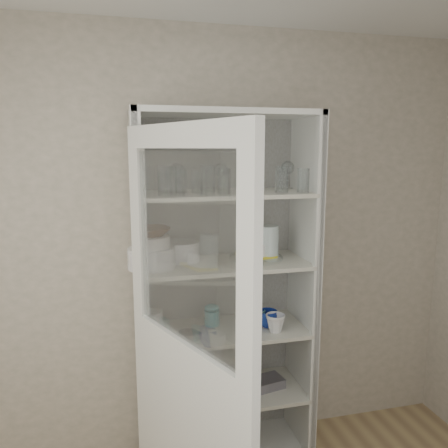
{
  "coord_description": "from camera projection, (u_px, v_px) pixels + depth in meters",
  "views": [
    {
      "loc": [
        -0.37,
        -1.07,
        1.9
      ],
      "look_at": [
        0.2,
        1.27,
        1.48
      ],
      "focal_mm": 35.0,
      "sensor_mm": 36.0,
      "label": 1
    }
  ],
  "objects": [
    {
      "name": "white_canister",
      "position": [
        153.0,
        323.0,
        2.46
      ],
      "size": [
        0.15,
        0.15,
        0.13
      ],
      "primitive_type": "cylinder",
      "rotation": [
        0.0,
        0.0,
        0.4
      ],
      "color": "white",
      "rests_on": "shelf_mugs"
    },
    {
      "name": "terracotta_bowl",
      "position": [
        151.0,
        232.0,
        2.33
      ],
      "size": [
        0.23,
        0.23,
        0.05
      ],
      "primitive_type": "imported",
      "rotation": [
        0.0,
        0.0,
        0.17
      ],
      "color": "#462513",
      "rests_on": "cream_bowl"
    },
    {
      "name": "measuring_cups",
      "position": [
        188.0,
        335.0,
        2.4
      ],
      "size": [
        0.11,
        0.11,
        0.04
      ],
      "primitive_type": "cylinder",
      "color": "#ACADB0",
      "rests_on": "shelf_mugs"
    },
    {
      "name": "glass_platter",
      "position": [
        256.0,
        258.0,
        2.54
      ],
      "size": [
        0.39,
        0.39,
        0.02
      ],
      "primitive_type": "cylinder",
      "rotation": [
        0.0,
        0.0,
        0.32
      ],
      "color": "silver",
      "rests_on": "shelf_plates"
    },
    {
      "name": "white_ramekin",
      "position": [
        256.0,
        249.0,
        2.53
      ],
      "size": [
        0.19,
        0.19,
        0.07
      ],
      "primitive_type": "cylinder",
      "rotation": [
        0.0,
        0.0,
        0.31
      ],
      "color": "white",
      "rests_on": "yellow_trivet"
    },
    {
      "name": "tumbler_6",
      "position": [
        303.0,
        180.0,
        2.37
      ],
      "size": [
        0.07,
        0.07,
        0.13
      ],
      "primitive_type": "cylinder",
      "rotation": [
        0.0,
        0.0,
        0.09
      ],
      "color": "silver",
      "rests_on": "shelf_glass"
    },
    {
      "name": "teal_jar",
      "position": [
        212.0,
        316.0,
        2.59
      ],
      "size": [
        0.09,
        0.09,
        0.11
      ],
      "color": "teal",
      "rests_on": "shelf_mugs"
    },
    {
      "name": "mug_blue",
      "position": [
        268.0,
        319.0,
        2.57
      ],
      "size": [
        0.14,
        0.14,
        0.1
      ],
      "primitive_type": "imported",
      "rotation": [
        0.0,
        0.0,
        0.16
      ],
      "color": "navy",
      "rests_on": "shelf_mugs"
    },
    {
      "name": "pantry_cabinet",
      "position": [
        222.0,
        311.0,
        2.6
      ],
      "size": [
        1.0,
        0.45,
        2.1
      ],
      "color": "silver",
      "rests_on": "floor"
    },
    {
      "name": "wall_back",
      "position": [
        183.0,
        248.0,
        2.65
      ],
      "size": [
        3.6,
        0.02,
        2.6
      ],
      "primitive_type": "cube",
      "color": "#A19A86",
      "rests_on": "ground"
    },
    {
      "name": "grey_bowl_stack",
      "position": [
        268.0,
        243.0,
        2.53
      ],
      "size": [
        0.12,
        0.12,
        0.2
      ],
      "primitive_type": "cylinder",
      "color": "silver",
      "rests_on": "shelf_plates"
    },
    {
      "name": "tumbler_0",
      "position": [
        177.0,
        181.0,
        2.23
      ],
      "size": [
        0.09,
        0.09,
        0.15
      ],
      "primitive_type": "cylinder",
      "rotation": [
        0.0,
        0.0,
        -0.3
      ],
      "color": "silver",
      "rests_on": "shelf_glass"
    },
    {
      "name": "tumbler_2",
      "position": [
        208.0,
        180.0,
        2.23
      ],
      "size": [
        0.1,
        0.1,
        0.15
      ],
      "primitive_type": "cylinder",
      "rotation": [
        0.0,
        0.0,
        -0.31
      ],
      "color": "silver",
      "rests_on": "shelf_glass"
    },
    {
      "name": "goblet_2",
      "position": [
        219.0,
        176.0,
        2.52
      ],
      "size": [
        0.07,
        0.07,
        0.16
      ],
      "primitive_type": null,
      "color": "silver",
      "rests_on": "shelf_glass"
    },
    {
      "name": "cream_dish",
      "position": [
        211.0,
        388.0,
        2.59
      ],
      "size": [
        0.24,
        0.24,
        0.07
      ],
      "primitive_type": "imported",
      "rotation": [
        0.0,
        0.0,
        0.18
      ],
      "color": "white",
      "rests_on": "shelf_bot"
    },
    {
      "name": "tumbler_8",
      "position": [
        164.0,
        180.0,
        2.32
      ],
      "size": [
        0.07,
        0.07,
        0.14
      ],
      "primitive_type": "cylinder",
      "rotation": [
        0.0,
        0.0,
        0.0
      ],
      "color": "silver",
      "rests_on": "shelf_glass"
    },
    {
      "name": "goblet_3",
      "position": [
        287.0,
        174.0,
        2.59
      ],
      "size": [
        0.08,
        0.08,
        0.18
      ],
      "primitive_type": null,
      "color": "silver",
      "rests_on": "shelf_glass"
    },
    {
      "name": "tumbler_9",
      "position": [
        197.0,
        181.0,
        2.35
      ],
      "size": [
        0.07,
        0.07,
        0.13
      ],
      "primitive_type": "cylinder",
      "rotation": [
        0.0,
        0.0,
        -0.08
      ],
      "color": "silver",
      "rests_on": "shelf_glass"
    },
    {
      "name": "tumbler_7",
      "position": [
        181.0,
        181.0,
        2.35
      ],
      "size": [
        0.08,
        0.08,
        0.13
      ],
      "primitive_type": "cylinder",
      "rotation": [
        0.0,
        0.0,
        0.26
      ],
      "color": "silver",
      "rests_on": "shelf_glass"
    },
    {
      "name": "cream_bowl",
      "position": [
        151.0,
        242.0,
        2.34
      ],
      "size": [
        0.22,
        0.22,
        0.06
      ],
      "primitive_type": "cylinder",
      "rotation": [
        0.0,
        0.0,
        -0.1
      ],
      "color": "white",
      "rests_on": "plate_stack_front"
    },
    {
      "name": "goblet_1",
      "position": [
        177.0,
        176.0,
        2.42
      ],
      "size": [
        0.08,
        0.08,
        0.17
      ],
      "primitive_type": null,
      "color": "silver",
      "rests_on": "shelf_glass"
    },
    {
      "name": "goblet_0",
      "position": [
        181.0,
        177.0,
        2.45
      ],
      "size": [
        0.07,
        0.07,
        0.15
      ],
      "primitive_type": null,
      "color": "silver",
      "rests_on": "shelf_glass"
    },
    {
      "name": "yellow_trivet",
      "position": [
        256.0,
        255.0,
        2.54
      ],
      "size": [
        0.21,
        0.21,
        0.01
      ],
      "primitive_type": "cube",
      "rotation": [
        0.0,
        0.0,
        0.18
      ],
      "color": "yellow",
      "rests_on": "glass_platter"
    },
    {
      "name": "cupboard_door",
      "position": [
        186.0,
        391.0,
        1.87
      ],
      "size": [
        0.39,
        0.84,
        2.0
      ],
      "rotation": [
        0.0,
        0.0,
        -1.16
      ],
      "color": "silver",
      "rests_on": "floor"
    },
    {
      "name": "tin_box",
      "position": [
        267.0,
        383.0,
        2.66
      ],
      "size": [
        0.21,
        0.17,
        0.06
      ],
      "primitive_type": "cube",
      "rotation": [
        0.0,
        0.0,
        0.19
      ],
      "color": "gray",
      "rests_on": "shelf_bot"
    },
    {
      "name": "tumbler_3",
      "position": [
        224.0,
        181.0,
        2.29
      ],
      "size": [
        0.08,
        0.08,
        0.14
      ],
      "primitive_type": "cylinder",
      "rotation": [
        0.0,
        0.0,
        0.16
      ],
      "color": "silver",
      "rests_on": "shelf_glass"
    },
    {
      "name": "mug_teal",
      "position": [
        257.0,
        317.0,
        2.61
      ],
      "size": [
        0.1,
        0.1,
        0.09
      ],
      "primitive_type": "imported",
      "rotation": [
        0.0,
        0.0,
        -0.03
      ],
      "color": "teal",
      "rests_on": "shelf_mugs"
    },
    {
      "name": "plate_stack_front",
      "position": [
        152.0,
        258.0,
        2.36
      ],
      "size": [
        0.26,
        0.26,
        0.11
      ],
      "primitive_type": "cylinder",
      "color": "white",
      "rests_on": "shelf_plates"
    },
    {
      "name": "tumbler_5",
      "position": [
        255.0,
        181.0,
        2.34
      ],
      "size": [
        0.08,
        0.08,
        0.13
      ],
      "primitive_type": "cylinder",
      "rotation": [
        0.0,
        0.0,
        0.38
      ],
      "color": "silver",
      "rests_on": "shelf_glass"
    },
    {
      "name": "plate_stack_back",
      "position": [
        182.0,
        251.0,
        2.51
      ],
      "size": [
        0.21,
        0.21,
        0.11
      ],
      "primitive_type": "cylinder",
      "color": "white",
      "rests_on": "shelf_plates"
    },
    {
      "name": "tumbler_4",
      "position": [
        282.0,
        180.0,
        2.35
      ],
      "size": [
        0.08,
        0.08,
        0.14
      ],
      "primitive_type": "cylinder",
      "rotation": [
        0.0,
        0.0,
        -0.19
      ],
      "color": "silver",
      "rests_on": "shelf_glass"
    },
    {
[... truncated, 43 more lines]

